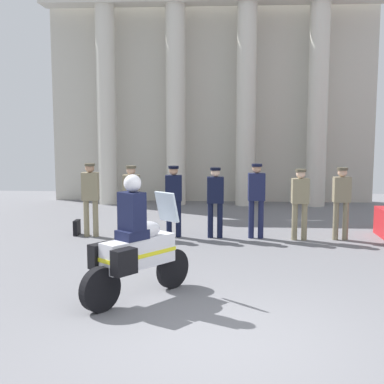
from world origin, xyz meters
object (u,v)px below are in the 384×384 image
(officer_in_row_6, at_px, (342,197))
(motorcycle_with_rider, at_px, (135,248))
(officer_in_row_1, at_px, (131,195))
(officer_in_row_2, at_px, (174,195))
(officer_in_row_0, at_px, (90,194))
(officer_in_row_3, at_px, (215,197))
(briefcase_on_ground, at_px, (77,228))
(officer_in_row_5, at_px, (300,198))
(officer_in_row_4, at_px, (256,195))

(officer_in_row_6, distance_m, motorcycle_with_rider, 5.91)
(officer_in_row_1, xyz_separation_m, officer_in_row_2, (1.00, -0.00, -0.00))
(officer_in_row_0, xyz_separation_m, officer_in_row_1, (0.95, 0.09, -0.03))
(officer_in_row_2, relative_size, officer_in_row_3, 1.02)
(officer_in_row_3, xyz_separation_m, briefcase_on_ground, (-3.31, 0.09, -0.79))
(officer_in_row_1, xyz_separation_m, briefcase_on_ground, (-1.34, 0.05, -0.81))
(officer_in_row_0, xyz_separation_m, officer_in_row_5, (4.84, -0.06, -0.06))
(officer_in_row_4, distance_m, motorcycle_with_rider, 4.89)
(officer_in_row_2, bearing_deg, motorcycle_with_rider, 85.19)
(officer_in_row_1, bearing_deg, officer_in_row_2, 176.80)
(motorcycle_with_rider, bearing_deg, officer_in_row_0, 61.40)
(officer_in_row_0, distance_m, officer_in_row_3, 2.92)
(officer_in_row_2, distance_m, briefcase_on_ground, 2.47)
(officer_in_row_4, bearing_deg, briefcase_on_ground, -3.99)
(motorcycle_with_rider, bearing_deg, briefcase_on_ground, 64.88)
(officer_in_row_2, bearing_deg, officer_in_row_3, 174.90)
(officer_in_row_4, relative_size, briefcase_on_ground, 4.81)
(officer_in_row_0, relative_size, briefcase_on_ground, 4.80)
(officer_in_row_3, height_order, briefcase_on_ground, officer_in_row_3)
(officer_in_row_5, bearing_deg, officer_in_row_0, -3.84)
(officer_in_row_3, xyz_separation_m, officer_in_row_6, (2.86, -0.04, 0.02))
(officer_in_row_6, bearing_deg, briefcase_on_ground, -4.26)
(briefcase_on_ground, bearing_deg, officer_in_row_4, -0.91)
(officer_in_row_2, relative_size, officer_in_row_4, 0.97)
(officer_in_row_4, bearing_deg, motorcycle_with_rider, 62.11)
(officer_in_row_3, bearing_deg, officer_in_row_4, 178.23)
(officer_in_row_1, bearing_deg, officer_in_row_4, 176.63)
(officer_in_row_0, xyz_separation_m, motorcycle_with_rider, (1.81, -4.36, -0.23))
(officer_in_row_2, xyz_separation_m, briefcase_on_ground, (-2.33, 0.06, -0.81))
(officer_in_row_2, distance_m, officer_in_row_6, 3.84)
(officer_in_row_4, bearing_deg, officer_in_row_3, -1.77)
(officer_in_row_0, relative_size, officer_in_row_3, 1.05)
(officer_in_row_1, relative_size, officer_in_row_3, 1.02)
(motorcycle_with_rider, distance_m, briefcase_on_ground, 5.05)
(officer_in_row_0, height_order, briefcase_on_ground, officer_in_row_0)
(officer_in_row_2, distance_m, officer_in_row_5, 2.90)
(officer_in_row_2, height_order, officer_in_row_6, officer_in_row_2)
(officer_in_row_1, bearing_deg, officer_in_row_0, 2.17)
(officer_in_row_0, height_order, officer_in_row_3, officer_in_row_0)
(officer_in_row_1, relative_size, officer_in_row_4, 0.97)
(officer_in_row_1, bearing_deg, officer_in_row_6, 176.04)
(officer_in_row_0, relative_size, officer_in_row_2, 1.03)
(officer_in_row_5, distance_m, briefcase_on_ground, 5.29)
(officer_in_row_6, bearing_deg, officer_in_row_4, -4.86)
(officer_in_row_1, distance_m, officer_in_row_2, 1.00)
(officer_in_row_0, relative_size, officer_in_row_4, 1.00)
(officer_in_row_0, distance_m, officer_in_row_2, 1.95)
(officer_in_row_0, distance_m, motorcycle_with_rider, 4.73)
(officer_in_row_2, xyz_separation_m, officer_in_row_6, (3.83, -0.07, -0.00))
(officer_in_row_0, bearing_deg, officer_in_row_1, -177.83)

